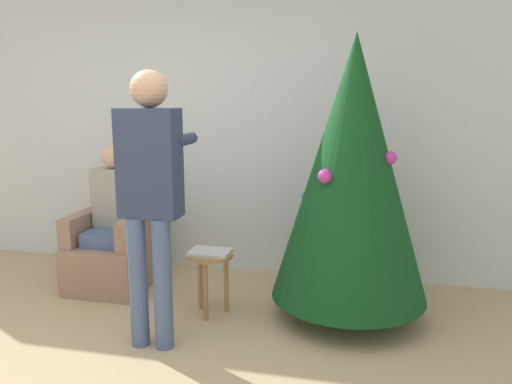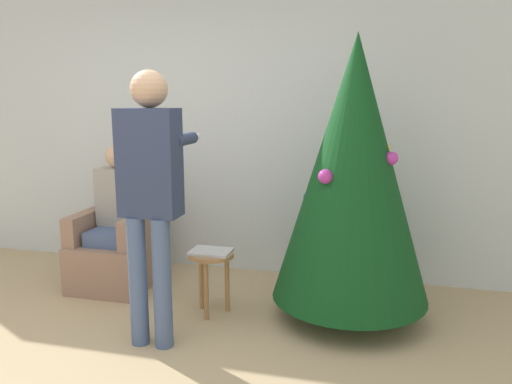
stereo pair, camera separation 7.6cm
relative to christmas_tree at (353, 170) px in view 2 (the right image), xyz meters
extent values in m
cube|color=silver|center=(-1.38, 0.85, 0.24)|extent=(8.00, 0.06, 2.70)
cylinder|color=brown|center=(0.00, 0.00, -1.03)|extent=(0.10, 0.10, 0.16)
cone|color=#0F4219|center=(0.00, 0.00, 0.00)|extent=(1.13, 1.13, 1.90)
sphere|color=#B23399|center=(0.26, -0.08, 0.10)|extent=(0.09, 0.09, 0.09)
sphere|color=#2856B2|center=(-0.33, 0.17, -0.25)|extent=(0.09, 0.09, 0.09)
sphere|color=gold|center=(0.22, 0.13, 0.14)|extent=(0.07, 0.07, 0.07)
sphere|color=#B23399|center=(-0.17, -0.25, -0.01)|extent=(0.10, 0.10, 0.10)
cube|color=#93705B|center=(-2.00, 0.15, -0.91)|extent=(0.62, 0.70, 0.40)
cube|color=#93705B|center=(-2.00, 0.43, -0.45)|extent=(0.62, 0.14, 0.51)
cube|color=#93705B|center=(-2.25, 0.15, -0.59)|extent=(0.12, 0.63, 0.25)
cube|color=#93705B|center=(-1.75, 0.15, -0.59)|extent=(0.12, 0.63, 0.25)
cylinder|color=#475B84|center=(-2.10, -0.05, -0.91)|extent=(0.11, 0.11, 0.40)
cylinder|color=#475B84|center=(-1.90, -0.05, -0.91)|extent=(0.11, 0.11, 0.40)
cube|color=#475B84|center=(-2.00, 0.10, -0.65)|extent=(0.32, 0.40, 0.12)
cube|color=gray|center=(-2.00, 0.25, -0.34)|extent=(0.36, 0.20, 0.50)
sphere|color=tan|center=(-2.00, 0.25, 0.01)|extent=(0.20, 0.20, 0.20)
cylinder|color=#475B84|center=(-1.32, -0.75, -0.68)|extent=(0.12, 0.12, 0.87)
cylinder|color=#475B84|center=(-1.14, -0.75, -0.68)|extent=(0.12, 0.12, 0.87)
cube|color=#2D3856|center=(-1.23, -0.69, 0.10)|extent=(0.38, 0.20, 0.69)
sphere|color=tan|center=(-1.23, -0.66, 0.56)|extent=(0.23, 0.23, 0.23)
cylinder|color=#2D3856|center=(-1.39, -0.50, 0.24)|extent=(0.08, 0.30, 0.08)
cylinder|color=#2D3856|center=(-1.07, -0.50, 0.24)|extent=(0.08, 0.30, 0.08)
cube|color=white|center=(-1.07, -0.31, 0.24)|extent=(0.04, 0.14, 0.04)
cylinder|color=#A37547|center=(-1.01, -0.19, -0.65)|extent=(0.34, 0.34, 0.03)
cylinder|color=#A37547|center=(-1.01, -0.31, -0.89)|extent=(0.04, 0.04, 0.45)
cylinder|color=#A37547|center=(-0.90, -0.13, -0.89)|extent=(0.04, 0.04, 0.45)
cylinder|color=#A37547|center=(-1.11, -0.13, -0.89)|extent=(0.04, 0.04, 0.45)
cube|color=silver|center=(-1.01, -0.19, -0.62)|extent=(0.30, 0.22, 0.02)
camera|label=1|loc=(0.12, -3.58, 0.51)|focal=35.00mm
camera|label=2|loc=(0.19, -3.56, 0.51)|focal=35.00mm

